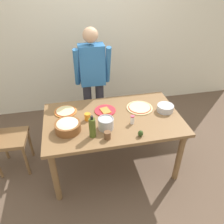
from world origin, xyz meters
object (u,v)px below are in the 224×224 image
at_px(olive_oil_bottle, 92,128).
at_px(pizza_raw_on_board, 140,108).
at_px(person_cook, 93,78).
at_px(steel_pot, 106,123).
at_px(mixing_bowl_steel, 165,108).
at_px(pizza_cooked_on_tray, 65,111).
at_px(cup_orange, 88,117).
at_px(plate_with_slice, 105,110).
at_px(popcorn_bowl, 68,126).
at_px(avocado, 141,133).
at_px(dining_table, 113,124).
at_px(chair_wooden_left, 2,135).
at_px(salt_shaker, 132,120).
at_px(cup_small_brown, 107,135).

bearing_deg(olive_oil_bottle, pizza_raw_on_board, 32.51).
height_order(person_cook, steel_pot, person_cook).
height_order(pizza_raw_on_board, mixing_bowl_steel, mixing_bowl_steel).
bearing_deg(mixing_bowl_steel, person_cook, 136.64).
xyz_separation_m(pizza_cooked_on_tray, olive_oil_bottle, (0.27, -0.52, 0.10)).
bearing_deg(cup_orange, plate_with_slice, 30.71).
bearing_deg(popcorn_bowl, avocado, -18.72).
bearing_deg(dining_table, chair_wooden_left, 170.39).
relative_size(steel_pot, salt_shaker, 1.64).
height_order(popcorn_bowl, cup_orange, popcorn_bowl).
xyz_separation_m(cup_small_brown, avocado, (0.35, -0.03, -0.01)).
relative_size(pizza_raw_on_board, steel_pot, 1.86).
bearing_deg(dining_table, pizza_raw_on_board, 19.71).
bearing_deg(chair_wooden_left, olive_oil_bottle, -25.65).
height_order(dining_table, cup_orange, cup_orange).
distance_m(chair_wooden_left, pizza_raw_on_board, 1.71).
xyz_separation_m(chair_wooden_left, avocado, (1.54, -0.60, 0.25)).
height_order(salt_shaker, avocado, salt_shaker).
bearing_deg(person_cook, popcorn_bowl, -114.06).
bearing_deg(person_cook, cup_small_brown, -90.17).
relative_size(pizza_raw_on_board, popcorn_bowl, 1.15).
distance_m(steel_pot, cup_orange, 0.27).
relative_size(dining_table, steel_pot, 9.22).
height_order(dining_table, person_cook, person_cook).
distance_m(cup_orange, salt_shaker, 0.52).
bearing_deg(olive_oil_bottle, steel_pot, 33.29).
distance_m(popcorn_bowl, salt_shaker, 0.72).
bearing_deg(dining_table, pizza_cooked_on_tray, 155.88).
xyz_separation_m(person_cook, mixing_bowl_steel, (0.79, -0.74, -0.14)).
relative_size(mixing_bowl_steel, steel_pot, 1.15).
xyz_separation_m(dining_table, cup_orange, (-0.29, 0.02, 0.13)).
relative_size(pizza_cooked_on_tray, avocado, 3.90).
bearing_deg(mixing_bowl_steel, avocado, -138.19).
bearing_deg(plate_with_slice, pizza_cooked_on_tray, 170.26).
height_order(person_cook, pizza_cooked_on_tray, person_cook).
bearing_deg(dining_table, avocado, -60.64).
xyz_separation_m(person_cook, popcorn_bowl, (-0.40, -0.89, -0.12)).
xyz_separation_m(pizza_raw_on_board, popcorn_bowl, (-0.89, -0.26, 0.05)).
xyz_separation_m(dining_table, avocado, (0.21, -0.38, 0.13)).
relative_size(salt_shaker, avocado, 1.51).
relative_size(plate_with_slice, avocado, 3.71).
bearing_deg(avocado, popcorn_bowl, 161.28).
distance_m(person_cook, popcorn_bowl, 0.98).
distance_m(pizza_raw_on_board, cup_orange, 0.67).
height_order(plate_with_slice, salt_shaker, salt_shaker).
relative_size(pizza_cooked_on_tray, cup_small_brown, 3.21).
height_order(dining_table, plate_with_slice, plate_with_slice).
height_order(mixing_bowl_steel, cup_small_brown, cup_small_brown).
xyz_separation_m(chair_wooden_left, pizza_raw_on_board, (1.69, -0.09, 0.23)).
bearing_deg(popcorn_bowl, plate_with_slice, 32.26).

